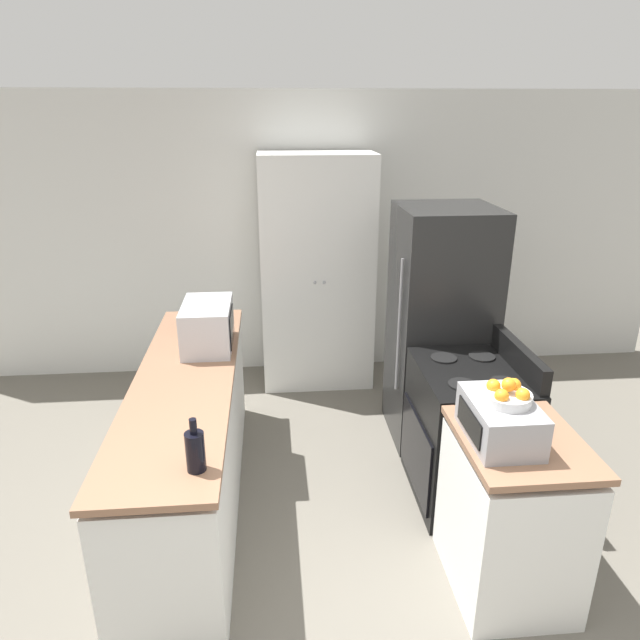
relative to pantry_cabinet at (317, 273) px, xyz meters
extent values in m
cube|color=silver|center=(-0.08, 0.33, 0.25)|extent=(7.00, 0.06, 2.60)
cube|color=silver|center=(-0.96, -1.75, -0.63)|extent=(0.58, 2.36, 0.84)
cube|color=#896047|center=(-0.96, -1.75, -0.15)|extent=(0.60, 2.41, 0.04)
cube|color=silver|center=(0.80, -2.60, -0.63)|extent=(0.58, 0.71, 0.84)
cube|color=#896047|center=(0.80, -2.60, -0.15)|extent=(0.60, 0.72, 0.04)
cube|color=white|center=(0.00, 0.00, 0.00)|extent=(0.99, 0.56, 2.09)
sphere|color=#B2B2B7|center=(-0.04, -0.29, 0.00)|extent=(0.03, 0.03, 0.03)
sphere|color=#B2B2B7|center=(0.04, -0.29, 0.00)|extent=(0.03, 0.03, 0.03)
cube|color=black|center=(0.82, -1.82, -0.59)|extent=(0.64, 0.79, 0.91)
cube|color=black|center=(0.50, -1.82, -0.71)|extent=(0.02, 0.69, 0.50)
cube|color=black|center=(1.11, -1.82, -0.06)|extent=(0.06, 0.75, 0.16)
cylinder|color=black|center=(0.70, -2.01, -0.13)|extent=(0.17, 0.17, 0.01)
cylinder|color=black|center=(0.70, -1.63, -0.13)|extent=(0.17, 0.17, 0.01)
cylinder|color=black|center=(0.95, -2.01, -0.13)|extent=(0.17, 0.17, 0.01)
cylinder|color=black|center=(0.95, -1.63, -0.13)|extent=(0.17, 0.17, 0.01)
cube|color=black|center=(0.85, -1.04, -0.15)|extent=(0.68, 0.70, 1.80)
cylinder|color=gray|center=(0.49, -1.23, -0.06)|extent=(0.02, 0.02, 0.99)
cube|color=#B2B2B7|center=(-0.85, -1.29, 0.02)|extent=(0.32, 0.52, 0.31)
cube|color=black|center=(-0.68, -1.33, 0.02)|extent=(0.01, 0.32, 0.22)
cylinder|color=black|center=(-0.77, -2.72, -0.04)|extent=(0.09, 0.09, 0.19)
cylinder|color=black|center=(-0.77, -2.72, 0.09)|extent=(0.03, 0.03, 0.07)
cube|color=#939399|center=(0.69, -2.59, -0.03)|extent=(0.30, 0.45, 0.21)
cube|color=black|center=(0.53, -2.59, -0.03)|extent=(0.01, 0.32, 0.13)
cylinder|color=silver|center=(0.70, -2.60, 0.10)|extent=(0.23, 0.23, 0.05)
sphere|color=orange|center=(0.75, -2.55, 0.14)|extent=(0.07, 0.07, 0.07)
sphere|color=orange|center=(0.65, -2.55, 0.14)|extent=(0.07, 0.07, 0.07)
sphere|color=orange|center=(0.65, -2.65, 0.14)|extent=(0.07, 0.07, 0.07)
sphere|color=orange|center=(0.75, -2.65, 0.14)|extent=(0.07, 0.07, 0.07)
sphere|color=orange|center=(0.70, -2.60, 0.17)|extent=(0.07, 0.07, 0.07)
camera|label=1|loc=(-0.41, -4.94, 1.41)|focal=32.00mm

